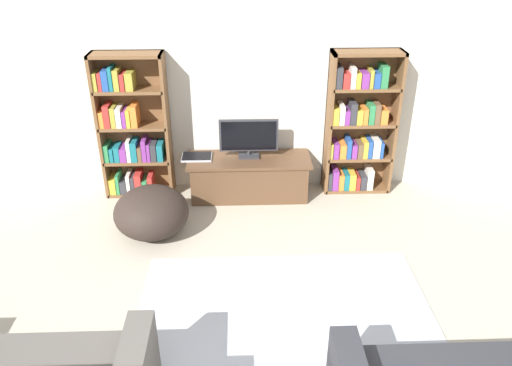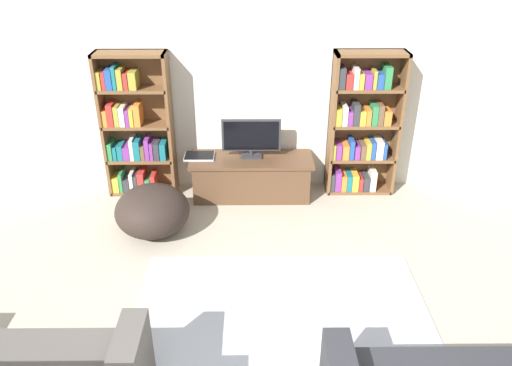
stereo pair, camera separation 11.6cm
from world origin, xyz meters
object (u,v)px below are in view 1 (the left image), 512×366
(bookshelf_right, at_px, (358,126))
(tv_stand, at_px, (249,177))
(beanbag_ottoman, at_px, (151,212))
(laptop, at_px, (197,157))
(bookshelf_left, at_px, (132,130))
(television, at_px, (249,138))

(bookshelf_right, relative_size, tv_stand, 1.18)
(beanbag_ottoman, bearing_deg, laptop, 62.92)
(bookshelf_left, xyz_separation_m, bookshelf_right, (2.64, -0.00, 0.01))
(bookshelf_right, bearing_deg, bookshelf_left, 179.95)
(laptop, bearing_deg, television, 0.67)
(bookshelf_left, height_order, television, bookshelf_left)
(bookshelf_right, relative_size, beanbag_ottoman, 2.19)
(beanbag_ottoman, bearing_deg, tv_stand, 37.60)
(television, height_order, laptop, television)
(bookshelf_right, height_order, laptop, bookshelf_right)
(bookshelf_left, distance_m, beanbag_ottoman, 1.14)
(beanbag_ottoman, bearing_deg, television, 39.09)
(tv_stand, relative_size, beanbag_ottoman, 1.85)
(bookshelf_right, distance_m, laptop, 1.93)
(bookshelf_left, relative_size, laptop, 4.86)
(bookshelf_right, relative_size, laptop, 4.86)
(bookshelf_left, xyz_separation_m, beanbag_ottoman, (0.32, -0.95, -0.54))
(bookshelf_left, bearing_deg, television, -4.42)
(bookshelf_left, bearing_deg, beanbag_ottoman, -71.48)
(bookshelf_right, distance_m, beanbag_ottoman, 2.57)
(bookshelf_left, distance_m, tv_stand, 1.47)
(tv_stand, height_order, laptop, laptop)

